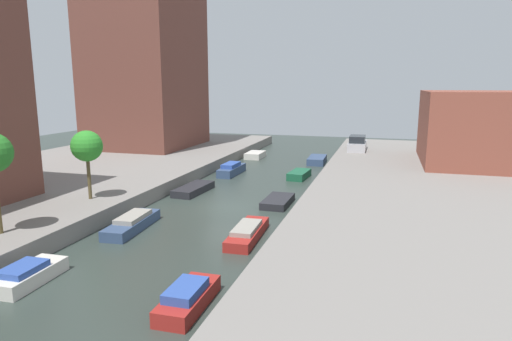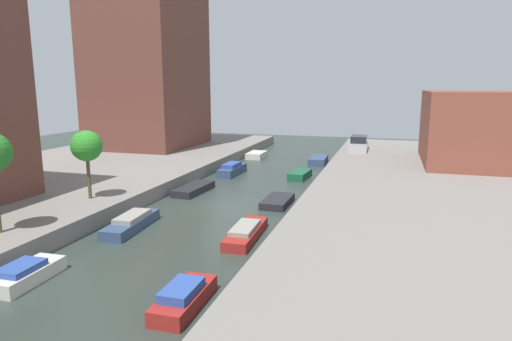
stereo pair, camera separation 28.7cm
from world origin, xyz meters
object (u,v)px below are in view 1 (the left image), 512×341
Objects in this scene: moored_boat_left_1 at (28,275)px; moored_boat_right_1 at (188,298)px; moored_boat_right_2 at (247,232)px; apartment_tower_far at (144,25)px; moored_boat_right_3 at (278,201)px; street_tree_2 at (87,147)px; moored_boat_left_2 at (132,223)px; moored_boat_right_4 at (299,175)px; parked_car at (357,144)px; moored_boat_left_5 at (255,155)px; moored_boat_right_5 at (317,160)px; moored_boat_left_3 at (194,189)px; moored_boat_left_4 at (231,169)px; low_block_right at (483,128)px.

moored_boat_left_1 is 7.03m from moored_boat_right_1.
moored_boat_right_2 is (-0.16, 7.56, -0.07)m from moored_boat_right_1.
apartment_tower_far reaches higher than moored_boat_right_3.
moored_boat_right_1 is 1.00× the size of moored_boat_right_3.
street_tree_2 is at bearing 140.00° from moored_boat_right_1.
moored_boat_right_4 is at bearing 68.67° from moored_boat_left_2.
moored_boat_left_1 is at bearing -107.19° from parked_car.
moored_boat_right_1 is at bearing -77.63° from moored_boat_left_5.
moored_boat_right_2 is at bearing -7.59° from street_tree_2.
moored_boat_right_5 is (-3.73, -3.53, -1.32)m from parked_car.
moored_boat_right_5 is (10.57, 21.95, -3.89)m from street_tree_2.
moored_boat_right_5 is at bearing 90.21° from moored_boat_right_1.
moored_boat_left_2 reaches higher than moored_boat_left_3.
street_tree_2 is 0.90× the size of moored_boat_right_2.
moored_boat_left_2 is 25.06m from moored_boat_left_5.
moored_boat_left_4 is at bearing 112.40° from moored_boat_right_2.
moored_boat_left_3 is (3.70, 6.93, -3.96)m from street_tree_2.
moored_boat_right_2 is (-3.77, -26.88, -1.33)m from parked_car.
moored_boat_left_5 is 0.66× the size of moored_boat_right_2.
low_block_right is at bearing -3.13° from apartment_tower_far.
moored_boat_left_3 is 16.52m from moored_boat_right_5.
moored_boat_left_2 is 17.18m from moored_boat_right_4.
low_block_right is at bearing 45.46° from moored_boat_right_3.
moored_boat_left_3 is at bearing -93.48° from moored_boat_left_4.
moored_boat_right_3 is at bearing -53.81° from moored_boat_left_4.
low_block_right is 3.51× the size of moored_boat_right_3.
moored_boat_left_1 is at bearing -68.42° from apartment_tower_far.
moored_boat_left_1 reaches higher than moored_boat_left_2.
moored_boat_right_3 is (-0.19, 14.38, -0.16)m from moored_boat_right_1.
street_tree_2 is 1.24× the size of moored_boat_right_1.
parked_car is 1.50× the size of moored_boat_left_5.
moored_boat_left_3 is at bearing -51.10° from apartment_tower_far.
street_tree_2 reaches higher than moored_boat_left_2.
moored_boat_left_3 is at bearing -147.93° from low_block_right.
moored_boat_right_5 is (0.08, 16.54, 0.10)m from moored_boat_right_3.
moored_boat_left_1 is 1.00× the size of moored_boat_right_4.
moored_boat_right_5 is (0.04, 23.36, 0.01)m from moored_boat_right_2.
moored_boat_left_2 is 1.10× the size of moored_boat_left_4.
apartment_tower_far is 5.71× the size of parked_car.
low_block_right is at bearing 46.24° from moored_boat_left_2.
moored_boat_left_5 is at bearing -168.25° from parked_car.
parked_car is at bearing 84.01° from moored_boat_right_1.
moored_boat_left_5 is at bearing 90.83° from moored_boat_left_2.
moored_boat_left_5 reaches higher than moored_boat_left_3.
moored_boat_left_1 is (12.36, -31.26, -13.84)m from apartment_tower_far.
street_tree_2 is at bearing 155.67° from moored_boat_left_2.
moored_boat_left_5 is 0.91× the size of moored_boat_right_1.
moored_boat_left_3 is 6.96m from moored_boat_right_3.
low_block_right reaches higher than parked_car.
moored_boat_left_2 is 1.38× the size of moored_boat_right_1.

